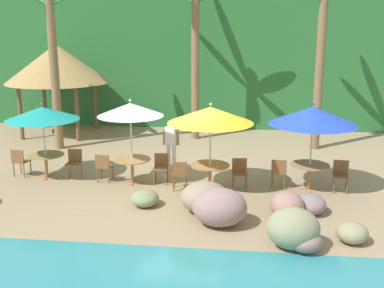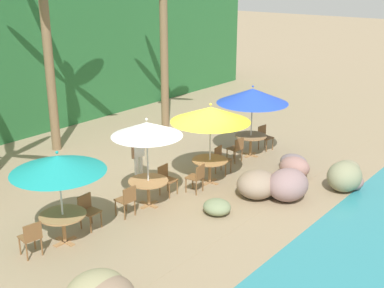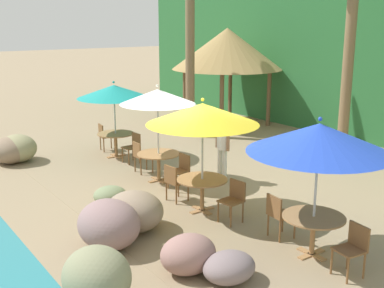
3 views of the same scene
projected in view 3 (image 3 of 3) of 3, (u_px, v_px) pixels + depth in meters
The scene contains 23 objects.
ground_plane at pixel (191, 197), 11.59m from camera, with size 120.00×120.00×0.00m, color #937F60.
terrace_deck at pixel (191, 197), 11.59m from camera, with size 18.00×5.20×0.01m.
rock_seawall at pixel (81, 204), 10.14m from camera, with size 14.78×2.99×0.90m.
umbrella_teal at pixel (114, 91), 14.51m from camera, with size 2.19×2.19×2.32m.
dining_table_teal at pixel (116, 137), 14.85m from camera, with size 1.10×1.10×0.74m.
chair_teal_seaward at pixel (133, 145), 14.29m from camera, with size 0.44×0.45×0.87m.
chair_teal_inland at pixel (104, 135), 15.57m from camera, with size 0.48×0.48×0.87m.
umbrella_white at pixel (158, 97), 12.23m from camera, with size 1.91×1.91×2.51m.
dining_table_white at pixel (159, 158), 12.62m from camera, with size 1.10×1.10×0.74m.
chair_white_seaward at pixel (181, 169), 12.04m from camera, with size 0.44×0.44×0.87m.
chair_white_inland at pixel (141, 155), 13.29m from camera, with size 0.44×0.45×0.87m.
umbrella_yellow at pixel (203, 114), 10.21m from camera, with size 2.39×2.39×2.50m.
dining_table_yellow at pixel (202, 184), 10.59m from camera, with size 1.10×1.10×0.74m.
chair_yellow_seaward at pixel (234, 198), 10.07m from camera, with size 0.47×0.47×0.87m.
chair_yellow_inland at pixel (174, 180), 11.18m from camera, with size 0.46×0.47×0.87m.
umbrella_blue at pixel (319, 138), 8.20m from camera, with size 2.45×2.45×2.50m.
dining_table_blue at pixel (313, 223), 8.58m from camera, with size 1.10×1.10×0.74m.
chair_blue_seaward at pixel (353, 246), 7.92m from camera, with size 0.47×0.48×0.87m.
chair_blue_inland at pixel (278, 213), 9.28m from camera, with size 0.46×0.47×0.87m.
palm_tree_nearest at pixel (190, 18), 16.72m from camera, with size 3.63×3.78×6.24m.
palm_tree_second at pixel (351, 17), 14.05m from camera, with size 3.41×3.53×6.35m.
palapa_hut at pixel (227, 49), 19.01m from camera, with size 4.30×4.30×3.78m.
waiter_in_white at pixel (222, 144), 12.52m from camera, with size 0.52×0.31×1.70m.
Camera 3 is at (8.91, -6.32, 4.06)m, focal length 45.90 mm.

